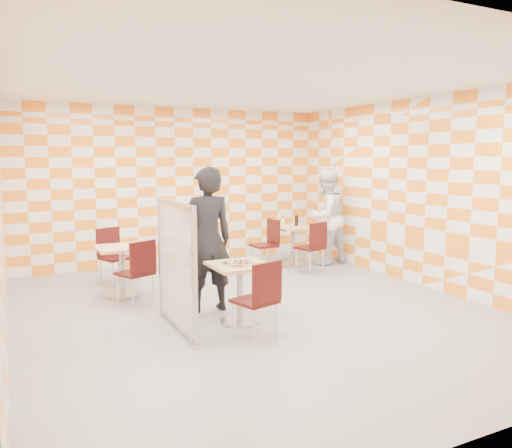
{
  "coord_description": "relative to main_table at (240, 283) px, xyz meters",
  "views": [
    {
      "loc": [
        -2.9,
        -5.84,
        2.04
      ],
      "look_at": [
        0.1,
        0.2,
        1.15
      ],
      "focal_mm": 35.0,
      "sensor_mm": 36.0,
      "label": 1
    }
  ],
  "objects": [
    {
      "name": "partition",
      "position": [
        -0.79,
        0.08,
        0.28
      ],
      "size": [
        0.08,
        1.38,
        1.55
      ],
      "color": "white",
      "rests_on": "ground"
    },
    {
      "name": "chair_second_side",
      "position": [
        1.74,
        2.53,
        0.04
      ],
      "size": [
        0.44,
        0.43,
        0.92
      ],
      "color": "#3A0C0B",
      "rests_on": "ground"
    },
    {
      "name": "pizza_on_foil",
      "position": [
        -0.0,
        -0.02,
        0.26
      ],
      "size": [
        0.4,
        0.4,
        0.04
      ],
      "color": "silver",
      "rests_on": "main_table"
    },
    {
      "name": "chair_empty_near",
      "position": [
        -0.96,
        1.26,
        0.04
      ],
      "size": [
        0.56,
        0.56,
        0.92
      ],
      "color": "#3A0C0B",
      "rests_on": "ground"
    },
    {
      "name": "chair_main_front",
      "position": [
        -0.07,
        -0.7,
        0.04
      ],
      "size": [
        0.53,
        0.53,
        0.92
      ],
      "color": "#3A0C0B",
      "rests_on": "ground"
    },
    {
      "name": "room_shell",
      "position": [
        0.4,
        0.89,
        0.99
      ],
      "size": [
        7.0,
        7.0,
        7.0
      ],
      "color": "#999993",
      "rests_on": "ground"
    },
    {
      "name": "empty_table",
      "position": [
        -1.06,
        1.88,
        0.0
      ],
      "size": [
        0.7,
        0.7,
        0.75
      ],
      "color": "#DCB376",
      "rests_on": "ground"
    },
    {
      "name": "chair_empty_far",
      "position": [
        -1.06,
        2.65,
        0.04
      ],
      "size": [
        0.55,
        0.56,
        0.92
      ],
      "color": "#3A0C0B",
      "rests_on": "ground"
    },
    {
      "name": "sport_bottle",
      "position": [
        2.16,
        2.74,
        0.33
      ],
      "size": [
        0.06,
        0.06,
        0.2
      ],
      "color": "white",
      "rests_on": "second_table"
    },
    {
      "name": "second_table",
      "position": [
        2.32,
        2.64,
        0.0
      ],
      "size": [
        0.7,
        0.7,
        0.75
      ],
      "color": "#DCB376",
      "rests_on": "ground"
    },
    {
      "name": "chair_second_front",
      "position": [
        2.29,
        1.85,
        0.04
      ],
      "size": [
        0.51,
        0.52,
        0.92
      ],
      "color": "#3A0C0B",
      "rests_on": "ground"
    },
    {
      "name": "soda_bottle",
      "position": [
        2.43,
        2.68,
        0.34
      ],
      "size": [
        0.07,
        0.07,
        0.23
      ],
      "color": "black",
      "rests_on": "second_table"
    },
    {
      "name": "man_white",
      "position": [
        2.93,
        2.43,
        0.41
      ],
      "size": [
        1.03,
        0.89,
        1.83
      ],
      "primitive_type": "imported",
      "rotation": [
        0.0,
        0.0,
        3.39
      ],
      "color": "white",
      "rests_on": "ground"
    },
    {
      "name": "main_table",
      "position": [
        0.0,
        0.0,
        0.0
      ],
      "size": [
        0.7,
        0.7,
        0.75
      ],
      "color": "#DCB376",
      "rests_on": "ground"
    },
    {
      "name": "man_dark",
      "position": [
        -0.18,
        0.65,
        0.46
      ],
      "size": [
        0.72,
        0.48,
        1.93
      ],
      "primitive_type": "imported",
      "rotation": [
        0.0,
        0.0,
        3.12
      ],
      "color": "black",
      "rests_on": "ground"
    }
  ]
}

